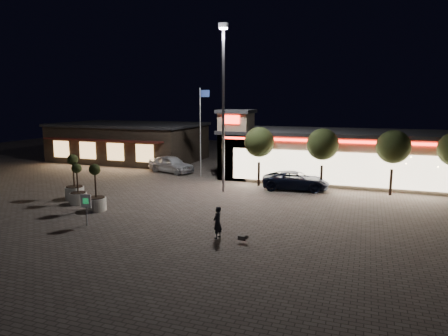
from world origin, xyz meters
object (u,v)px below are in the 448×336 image
(pedestrian, at_px, (217,222))
(planter_mid, at_px, (78,191))
(white_sedan, at_px, (171,164))
(planter_left, at_px, (74,185))
(valet_sign, at_px, (86,204))
(pickup_truck, at_px, (296,180))

(pedestrian, distance_m, planter_mid, 11.68)
(pedestrian, bearing_deg, white_sedan, -133.85)
(planter_left, xyz_separation_m, valet_sign, (4.80, -4.73, 0.26))
(planter_left, relative_size, valet_sign, 1.79)
(white_sedan, xyz_separation_m, planter_left, (-1.53, -11.81, 0.16))
(planter_left, bearing_deg, valet_sign, -44.59)
(valet_sign, bearing_deg, pedestrian, 3.79)
(planter_mid, bearing_deg, pedestrian, -15.98)
(white_sedan, height_order, pedestrian, white_sedan)
(pedestrian, xyz_separation_m, planter_mid, (-11.23, 3.22, 0.04))
(white_sedan, distance_m, planter_mid, 12.83)
(pickup_truck, relative_size, pedestrian, 3.15)
(white_sedan, bearing_deg, pedestrian, -128.26)
(white_sedan, distance_m, planter_left, 11.91)
(pickup_truck, height_order, white_sedan, white_sedan)
(white_sedan, bearing_deg, pickup_truck, -87.67)
(valet_sign, bearing_deg, planter_mid, 134.45)
(pedestrian, xyz_separation_m, valet_sign, (-7.58, -0.50, 0.43))
(white_sedan, height_order, planter_mid, planter_mid)
(pickup_truck, xyz_separation_m, pedestrian, (-1.80, -12.57, 0.10))
(white_sedan, xyz_separation_m, valet_sign, (3.27, -16.54, 0.42))
(white_sedan, bearing_deg, planter_left, -169.71)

